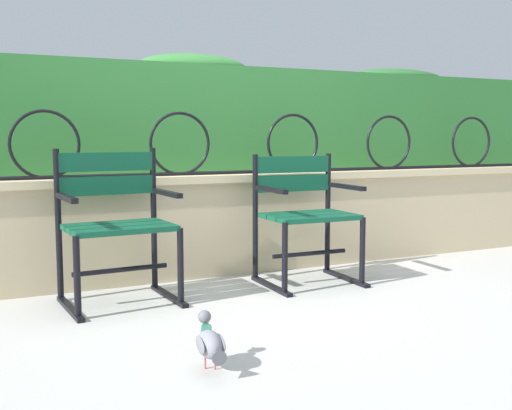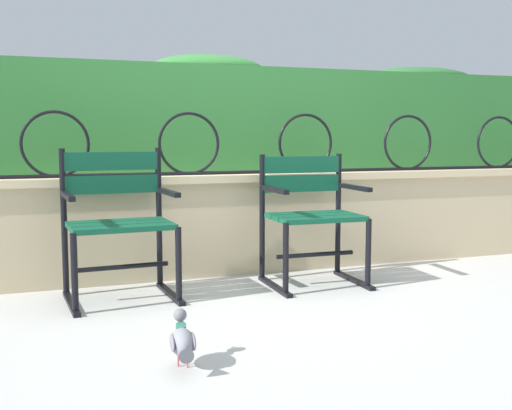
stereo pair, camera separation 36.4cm
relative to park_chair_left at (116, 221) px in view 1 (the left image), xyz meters
The scene contains 7 objects.
ground_plane 0.97m from the park_chair_left, 27.22° to the right, with size 60.00×60.00×0.00m, color #B7B5AF.
stone_wall 0.91m from the park_chair_left, 32.63° to the left, with size 7.02×0.41×0.69m.
iron_arch_fence 0.81m from the park_chair_left, 36.12° to the left, with size 6.48×0.02×0.42m.
hedge_row 1.32m from the park_chair_left, 49.88° to the left, with size 6.88×0.45×0.87m.
park_chair_left is the anchor object (origin of this frame).
park_chair_right 1.22m from the park_chair_left, ahead, with size 0.60×0.54×0.83m.
pigeon_near_chairs 1.29m from the park_chair_left, 85.88° to the right, with size 0.13×0.29×0.22m.
Camera 1 is at (-1.57, -3.15, 0.95)m, focal length 43.97 mm.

